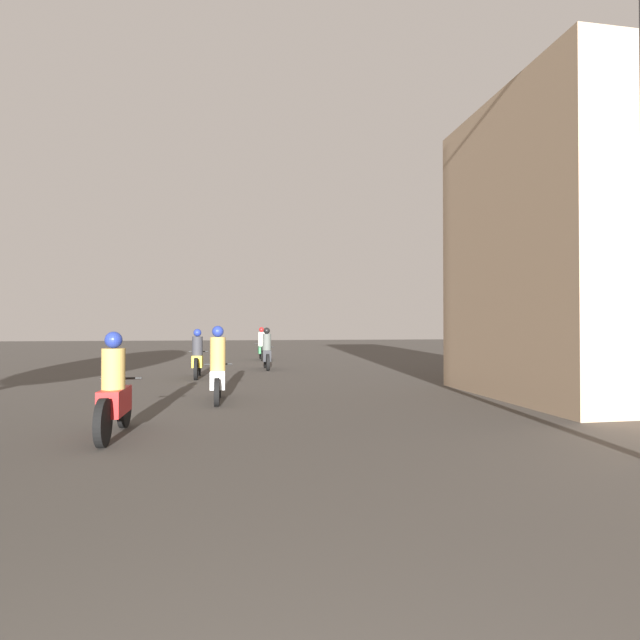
{
  "coord_description": "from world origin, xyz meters",
  "views": [
    {
      "loc": [
        0.1,
        -0.28,
        1.57
      ],
      "look_at": [
        3.21,
        17.45,
        1.83
      ],
      "focal_mm": 28.0,
      "sensor_mm": 36.0,
      "label": 1
    }
  ],
  "objects_px": {
    "motorcycle_red": "(114,395)",
    "building_right_near": "(585,249)",
    "motorcycle_white": "(218,371)",
    "motorcycle_black": "(267,352)",
    "motorcycle_green": "(261,347)",
    "motorcycle_yellow": "(197,358)"
  },
  "relations": [
    {
      "from": "motorcycle_red",
      "to": "motorcycle_black",
      "type": "relative_size",
      "value": 1.01
    },
    {
      "from": "motorcycle_red",
      "to": "building_right_near",
      "type": "height_order",
      "value": "building_right_near"
    },
    {
      "from": "motorcycle_yellow",
      "to": "building_right_near",
      "type": "relative_size",
      "value": 0.3
    },
    {
      "from": "motorcycle_black",
      "to": "motorcycle_white",
      "type": "bearing_deg",
      "value": -93.28
    },
    {
      "from": "motorcycle_black",
      "to": "motorcycle_green",
      "type": "xyz_separation_m",
      "value": [
        0.12,
        5.45,
        -0.01
      ]
    },
    {
      "from": "motorcycle_green",
      "to": "building_right_near",
      "type": "relative_size",
      "value": 0.29
    },
    {
      "from": "motorcycle_yellow",
      "to": "motorcycle_green",
      "type": "bearing_deg",
      "value": 69.1
    },
    {
      "from": "motorcycle_yellow",
      "to": "motorcycle_black",
      "type": "relative_size",
      "value": 1.03
    },
    {
      "from": "motorcycle_yellow",
      "to": "building_right_near",
      "type": "xyz_separation_m",
      "value": [
        8.91,
        -5.87,
        2.71
      ]
    },
    {
      "from": "motorcycle_yellow",
      "to": "motorcycle_white",
      "type": "bearing_deg",
      "value": -85.86
    },
    {
      "from": "motorcycle_red",
      "to": "motorcycle_yellow",
      "type": "distance_m",
      "value": 8.37
    },
    {
      "from": "motorcycle_white",
      "to": "building_right_near",
      "type": "bearing_deg",
      "value": -4.09
    },
    {
      "from": "motorcycle_green",
      "to": "motorcycle_red",
      "type": "bearing_deg",
      "value": -92.89
    },
    {
      "from": "motorcycle_black",
      "to": "motorcycle_green",
      "type": "relative_size",
      "value": 1.01
    },
    {
      "from": "motorcycle_red",
      "to": "building_right_near",
      "type": "distance_m",
      "value": 10.2
    },
    {
      "from": "motorcycle_black",
      "to": "building_right_near",
      "type": "distance_m",
      "value": 11.17
    },
    {
      "from": "motorcycle_white",
      "to": "building_right_near",
      "type": "height_order",
      "value": "building_right_near"
    },
    {
      "from": "motorcycle_yellow",
      "to": "building_right_near",
      "type": "height_order",
      "value": "building_right_near"
    },
    {
      "from": "motorcycle_black",
      "to": "motorcycle_green",
      "type": "height_order",
      "value": "motorcycle_green"
    },
    {
      "from": "motorcycle_red",
      "to": "motorcycle_white",
      "type": "height_order",
      "value": "motorcycle_white"
    },
    {
      "from": "motorcycle_white",
      "to": "motorcycle_green",
      "type": "distance_m",
      "value": 13.47
    },
    {
      "from": "motorcycle_red",
      "to": "motorcycle_green",
      "type": "bearing_deg",
      "value": 74.46
    }
  ]
}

